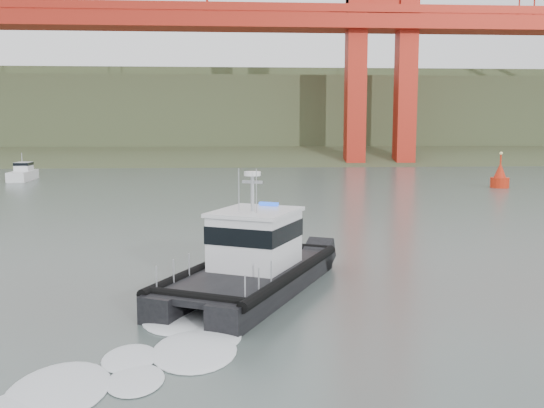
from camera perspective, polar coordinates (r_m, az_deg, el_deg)
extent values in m
plane|color=#495751|center=(21.44, 0.38, -9.83)|extent=(400.00, 400.00, 0.00)
cube|color=#354125|center=(112.61, -3.06, 4.18)|extent=(500.00, 44.72, 16.25)
cube|color=#354125|center=(140.43, -3.24, 7.27)|extent=(500.00, 70.00, 18.00)
cube|color=#354125|center=(165.49, -3.34, 9.02)|extent=(500.00, 60.00, 16.00)
cube|color=#A92114|center=(96.70, -3.01, 16.73)|extent=(260.00, 6.00, 2.20)
cube|color=black|center=(23.94, -4.66, -7.07)|extent=(5.37, 9.36, 1.07)
cube|color=black|center=(22.98, 0.78, -7.66)|extent=(5.37, 9.36, 1.07)
cube|color=black|center=(22.93, -2.46, -6.59)|extent=(6.95, 9.22, 0.22)
cube|color=silver|center=(23.49, -1.57, -3.41)|extent=(3.83, 4.08, 2.06)
cube|color=black|center=(23.42, -1.57, -2.52)|extent=(3.90, 4.15, 0.67)
cube|color=silver|center=(23.30, -1.58, -0.75)|extent=(4.07, 4.31, 0.14)
cylinder|color=#9899A0|center=(22.97, -1.85, 0.97)|extent=(0.14, 0.14, 1.61)
cylinder|color=white|center=(22.89, -1.86, 2.87)|extent=(0.63, 0.63, 0.16)
cube|color=silver|center=(75.99, -22.41, 2.44)|extent=(2.20, 6.04, 1.20)
cube|color=silver|center=(76.40, -22.34, 3.22)|extent=(1.67, 2.44, 1.20)
cube|color=black|center=(76.38, -22.35, 3.52)|extent=(1.73, 2.50, 0.35)
cylinder|color=#9899A0|center=(75.86, -22.48, 4.02)|extent=(0.08, 0.08, 1.20)
cylinder|color=red|center=(66.33, 20.63, 1.81)|extent=(1.87, 1.87, 1.25)
cone|color=red|center=(66.23, 20.68, 2.88)|extent=(1.45, 1.45, 1.87)
cylinder|color=red|center=(66.15, 20.73, 3.96)|extent=(0.17, 0.17, 1.04)
sphere|color=#E5D87F|center=(66.13, 20.76, 4.50)|extent=(0.31, 0.31, 0.31)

